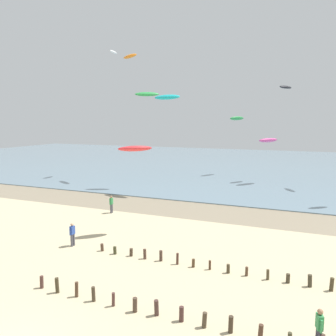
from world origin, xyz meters
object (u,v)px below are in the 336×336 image
(person_mid_beach, at_px, (111,204))
(person_left_flank, at_px, (319,328))
(person_right_flank, at_px, (72,234))
(kite_aloft_10, at_px, (286,87))
(kite_aloft_9, at_px, (130,56))
(kite_aloft_2, at_px, (135,149))
(kite_aloft_1, at_px, (113,52))
(kite_aloft_11, at_px, (237,118))
(kite_aloft_8, at_px, (268,140))
(kite_aloft_4, at_px, (167,97))
(kite_aloft_12, at_px, (147,94))

(person_mid_beach, distance_m, person_left_flank, 22.54)
(person_right_flank, height_order, kite_aloft_10, kite_aloft_10)
(kite_aloft_10, bearing_deg, kite_aloft_9, -37.24)
(person_mid_beach, height_order, kite_aloft_2, kite_aloft_2)
(person_right_flank, xyz_separation_m, kite_aloft_1, (-13.19, 28.39, 18.78))
(kite_aloft_11, bearing_deg, kite_aloft_8, 69.04)
(person_right_flank, xyz_separation_m, kite_aloft_4, (-0.21, 18.76, 10.84))
(kite_aloft_1, bearing_deg, person_right_flank, -161.97)
(person_right_flank, distance_m, kite_aloft_12, 24.40)
(kite_aloft_1, relative_size, kite_aloft_9, 0.71)
(kite_aloft_10, relative_size, kite_aloft_12, 0.84)
(person_right_flank, xyz_separation_m, kite_aloft_8, (10.73, 29.72, 5.32))
(kite_aloft_10, bearing_deg, person_right_flank, 11.72)
(kite_aloft_1, xyz_separation_m, kite_aloft_11, (18.28, 8.01, -10.35))
(person_left_flank, height_order, kite_aloft_4, kite_aloft_4)
(person_mid_beach, height_order, kite_aloft_11, kite_aloft_11)
(kite_aloft_10, xyz_separation_m, kite_aloft_11, (-7.45, 3.07, -4.46))
(person_mid_beach, height_order, kite_aloft_10, kite_aloft_10)
(kite_aloft_10, distance_m, kite_aloft_12, 20.59)
(person_right_flank, relative_size, kite_aloft_10, 0.64)
(person_left_flank, height_order, kite_aloft_8, kite_aloft_8)
(person_right_flank, height_order, kite_aloft_4, kite_aloft_4)
(kite_aloft_1, bearing_deg, kite_aloft_4, -133.47)
(person_right_flank, height_order, kite_aloft_8, kite_aloft_8)
(kite_aloft_9, bearing_deg, kite_aloft_12, -12.80)
(kite_aloft_4, distance_m, kite_aloft_12, 4.54)
(person_left_flank, bearing_deg, kite_aloft_4, 123.71)
(person_mid_beach, distance_m, kite_aloft_9, 25.16)
(person_left_flank, bearing_deg, kite_aloft_8, 98.33)
(kite_aloft_2, bearing_deg, kite_aloft_8, -149.91)
(kite_aloft_8, bearing_deg, kite_aloft_4, -7.19)
(person_left_flank, distance_m, kite_aloft_8, 35.83)
(kite_aloft_2, distance_m, kite_aloft_11, 32.24)
(person_mid_beach, bearing_deg, kite_aloft_4, 80.42)
(kite_aloft_2, relative_size, kite_aloft_4, 0.78)
(person_right_flank, distance_m, kite_aloft_4, 21.66)
(person_left_flank, bearing_deg, person_mid_beach, 142.22)
(kite_aloft_1, distance_m, kite_aloft_4, 18.01)
(person_mid_beach, relative_size, person_right_flank, 1.00)
(kite_aloft_10, bearing_deg, kite_aloft_4, -8.84)
(kite_aloft_1, xyz_separation_m, kite_aloft_2, (16.09, -24.06, -12.90))
(kite_aloft_11, bearing_deg, kite_aloft_1, -37.49)
(person_mid_beach, xyz_separation_m, kite_aloft_1, (-11.25, 19.93, 18.78))
(person_left_flank, distance_m, kite_aloft_11, 43.93)
(person_mid_beach, height_order, kite_aloft_8, kite_aloft_8)
(kite_aloft_8, xyz_separation_m, kite_aloft_11, (-5.64, 6.68, 3.11))
(kite_aloft_2, xyz_separation_m, kite_aloft_8, (7.84, 25.39, -0.55))
(person_mid_beach, relative_size, person_left_flank, 1.00)
(person_right_flank, relative_size, kite_aloft_9, 0.53)
(kite_aloft_1, distance_m, kite_aloft_9, 5.58)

